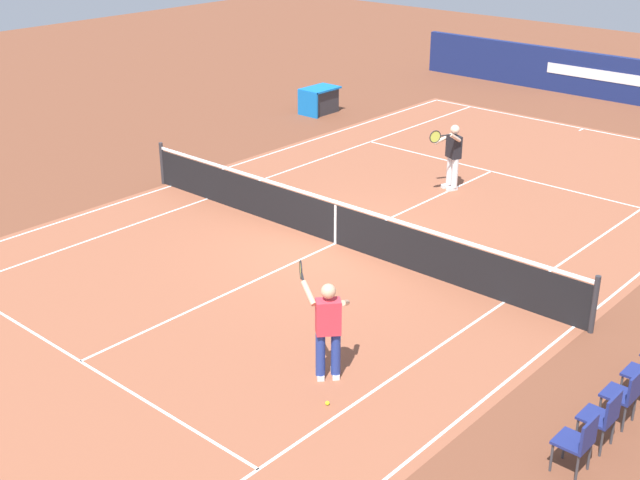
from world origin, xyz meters
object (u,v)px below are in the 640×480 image
(tennis_player_near, at_px, (327,326))
(tennis_ball, at_px, (327,403))
(equipment_cart_tarped, at_px, (319,100))
(spectator_chair_4, at_px, (579,440))
(tennis_net, at_px, (336,222))
(tennis_player_far, at_px, (452,154))
(spectator_chair_3, at_px, (603,416))
(spectator_chair_2, at_px, (625,393))

(tennis_player_near, xyz_separation_m, tennis_ball, (0.57, 0.50, -0.90))
(tennis_player_near, height_order, equipment_cart_tarped, tennis_player_near)
(spectator_chair_4, bearing_deg, tennis_net, -116.71)
(tennis_ball, distance_m, equipment_cart_tarped, 16.82)
(tennis_net, height_order, tennis_ball, tennis_net)
(tennis_net, xyz_separation_m, tennis_player_far, (-4.52, -0.06, 0.44))
(tennis_ball, bearing_deg, spectator_chair_4, 105.96)
(spectator_chair_4, bearing_deg, spectator_chair_3, 180.00)
(spectator_chair_4, bearing_deg, tennis_player_far, -138.08)
(spectator_chair_3, bearing_deg, tennis_net, -111.95)
(spectator_chair_3, height_order, equipment_cart_tarped, spectator_chair_3)
(tennis_net, xyz_separation_m, equipment_cart_tarped, (-7.85, -7.41, -0.05))
(spectator_chair_3, relative_size, spectator_chair_4, 1.00)
(tennis_player_near, xyz_separation_m, spectator_chair_4, (-0.42, 3.98, -0.41))
(tennis_player_near, bearing_deg, equipment_cart_tarped, -138.06)
(tennis_ball, distance_m, spectator_chair_4, 3.64)
(tennis_player_far, bearing_deg, spectator_chair_2, 47.54)
(tennis_net, bearing_deg, tennis_player_near, 39.03)
(tennis_net, height_order, spectator_chair_2, tennis_net)
(tennis_player_far, distance_m, spectator_chair_2, 9.98)
(tennis_ball, xyz_separation_m, spectator_chair_3, (-1.72, 3.47, 0.49))
(tennis_net, distance_m, tennis_player_far, 4.54)
(tennis_net, xyz_separation_m, spectator_chair_4, (3.67, 7.29, 0.03))
(spectator_chair_4, bearing_deg, tennis_player_near, -83.93)
(tennis_net, bearing_deg, equipment_cart_tarped, -136.64)
(tennis_net, xyz_separation_m, spectator_chair_2, (2.21, 7.29, 0.03))
(spectator_chair_2, height_order, spectator_chair_3, same)
(tennis_ball, height_order, spectator_chair_3, spectator_chair_3)
(tennis_ball, distance_m, spectator_chair_3, 3.91)
(spectator_chair_2, bearing_deg, spectator_chair_4, 0.00)
(spectator_chair_3, xyz_separation_m, equipment_cart_tarped, (-10.79, -14.71, -0.08))
(spectator_chair_2, height_order, spectator_chair_4, same)
(tennis_player_near, relative_size, spectator_chair_2, 1.93)
(tennis_ball, bearing_deg, tennis_player_near, -138.61)
(tennis_player_near, bearing_deg, tennis_ball, 41.39)
(tennis_player_far, height_order, spectator_chair_2, tennis_player_far)
(tennis_net, bearing_deg, spectator_chair_4, 63.29)
(tennis_net, xyz_separation_m, tennis_ball, (4.66, 3.82, -0.46))
(tennis_player_near, bearing_deg, spectator_chair_4, 96.07)
(tennis_player_near, relative_size, tennis_player_far, 1.00)
(tennis_ball, xyz_separation_m, spectator_chair_4, (-0.99, 3.47, 0.49))
(equipment_cart_tarped, bearing_deg, spectator_chair_4, 51.93)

